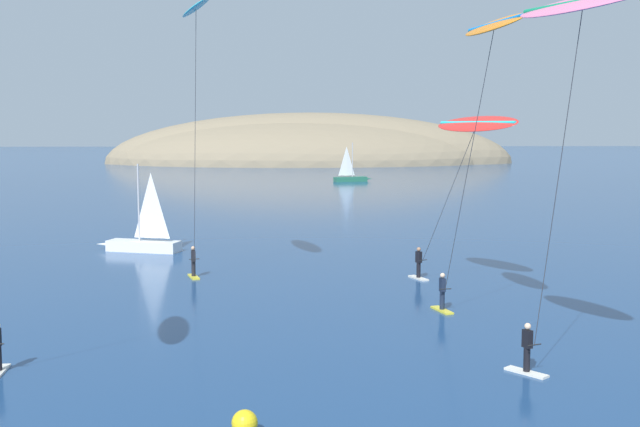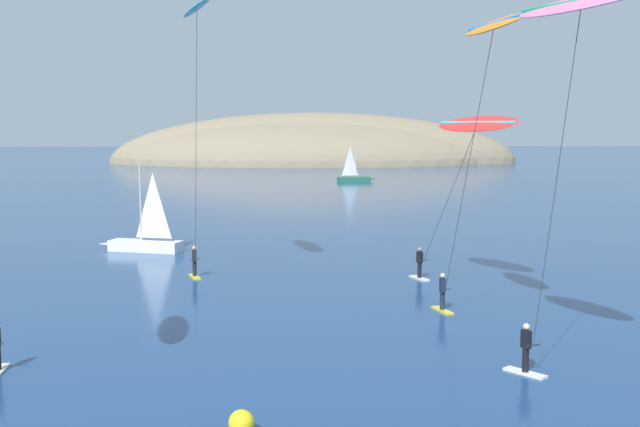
# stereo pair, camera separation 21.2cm
# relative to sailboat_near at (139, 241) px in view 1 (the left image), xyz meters

# --- Properties ---
(headland_island) EXTENTS (88.34, 47.70, 21.91)m
(headland_island) POSITION_rel_sailboat_near_xyz_m (13.16, 124.53, -0.64)
(headland_island) COLOR #84755B
(headland_island) RESTS_ON ground
(sailboat_near) EXTENTS (5.92, 2.76, 5.70)m
(sailboat_near) POSITION_rel_sailboat_near_xyz_m (0.00, 0.00, 0.00)
(sailboat_near) COLOR white
(sailboat_near) RESTS_ON ground
(sailboat_far) EXTENTS (5.94, 2.63, 5.70)m
(sailboat_far) POSITION_rel_sailboat_near_xyz_m (19.01, 64.68, 0.00)
(sailboat_far) COLOR #23664C
(sailboat_far) RESTS_ON ground
(kitesurfer_red) EXTENTS (4.53, 7.17, 8.71)m
(kitesurfer_red) POSITION_rel_sailboat_near_xyz_m (18.64, -13.57, 7.07)
(kitesurfer_red) COLOR silver
(kitesurfer_red) RESTS_ON ground
(kitesurfer_orange) EXTENTS (2.28, 7.87, 12.26)m
(kitesurfer_orange) POSITION_rel_sailboat_near_xyz_m (17.32, -21.83, 10.13)
(kitesurfer_orange) COLOR yellow
(kitesurfer_orange) RESTS_ON ground
(kitesurfer_cyan) EXTENTS (2.67, 6.17, 14.36)m
(kitesurfer_cyan) POSITION_rel_sailboat_near_xyz_m (5.19, -11.49, 12.24)
(kitesurfer_cyan) COLOR yellow
(kitesurfer_cyan) RESTS_ON ground
(kitesurfer_pink) EXTENTS (3.43, 5.50, 12.16)m
(kitesurfer_pink) POSITION_rel_sailboat_near_xyz_m (18.37, -28.37, 10.26)
(kitesurfer_pink) COLOR silver
(kitesurfer_pink) RESTS_ON ground
(marker_buoy) EXTENTS (0.70, 0.70, 0.70)m
(marker_buoy) POSITION_rel_sailboat_near_xyz_m (8.60, -31.67, -0.29)
(marker_buoy) COLOR yellow
(marker_buoy) RESTS_ON ground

